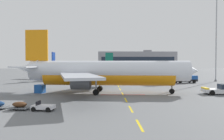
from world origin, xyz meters
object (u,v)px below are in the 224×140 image
at_px(airliner_mid_left, 132,67).
at_px(fuel_service_truck, 161,78).
at_px(pushback_tug, 221,89).
at_px(baggage_train, 20,105).
at_px(airliner_foreground, 105,73).
at_px(apron_light_mast_far, 216,27).
at_px(airliner_far_center, 61,70).
at_px(ground_power_truck, 184,77).
at_px(uld_cargo_container, 40,89).

distance_m(airliner_mid_left, fuel_service_truck, 59.21).
bearing_deg(pushback_tug, baggage_train, -158.38).
distance_m(airliner_foreground, apron_light_mast_far, 45.92).
bearing_deg(baggage_train, airliner_foreground, 54.66).
distance_m(airliner_mid_left, airliner_far_center, 46.45).
height_order(airliner_foreground, pushback_tug, airliner_foreground).
relative_size(airliner_mid_left, apron_light_mast_far, 1.16).
relative_size(pushback_tug, ground_power_truck, 0.85).
distance_m(airliner_far_center, apron_light_mast_far, 56.00).
relative_size(pushback_tug, apron_light_mast_far, 0.22).
xyz_separation_m(airliner_mid_left, apron_light_mast_far, (20.64, -49.39, 13.62)).
xyz_separation_m(airliner_far_center, ground_power_truck, (40.13, -20.15, -1.42)).
bearing_deg(fuel_service_truck, pushback_tug, -71.79).
xyz_separation_m(fuel_service_truck, uld_cargo_container, (-27.70, -16.09, -0.85)).
bearing_deg(baggage_train, apron_light_mast_far, 42.37).
xyz_separation_m(airliner_mid_left, uld_cargo_container, (-26.90, -75.25, -2.92)).
distance_m(airliner_foreground, fuel_service_truck, 22.75).
xyz_separation_m(airliner_mid_left, ground_power_truck, (8.77, -54.41, -2.07)).
xyz_separation_m(pushback_tug, airliner_far_center, (-38.40, 43.89, 2.16)).
xyz_separation_m(fuel_service_truck, baggage_train, (-25.48, -31.57, -1.12)).
bearing_deg(pushback_tug, ground_power_truck, 85.83).
xyz_separation_m(ground_power_truck, uld_cargo_container, (-35.68, -20.84, -0.85)).
bearing_deg(fuel_service_truck, airliner_mid_left, 90.77).
height_order(airliner_foreground, ground_power_truck, airliner_foreground).
relative_size(airliner_mid_left, uld_cargo_container, 16.89).
bearing_deg(uld_cargo_container, ground_power_truck, 30.29).
xyz_separation_m(airliner_far_center, fuel_service_truck, (32.15, -24.90, -1.42)).
bearing_deg(uld_cargo_container, pushback_tug, -4.89).
relative_size(pushback_tug, baggage_train, 0.72).
bearing_deg(ground_power_truck, apron_light_mast_far, 22.95).
distance_m(baggage_train, uld_cargo_container, 15.64).
height_order(airliner_far_center, baggage_train, airliner_far_center).
distance_m(pushback_tug, ground_power_truck, 23.81).
bearing_deg(ground_power_truck, pushback_tug, -94.17).
relative_size(airliner_foreground, airliner_mid_left, 1.06).
xyz_separation_m(airliner_mid_left, fuel_service_truck, (0.80, -59.17, -2.07)).
bearing_deg(apron_light_mast_far, pushback_tug, -115.30).
bearing_deg(fuel_service_truck, airliner_foreground, -131.75).
relative_size(pushback_tug, uld_cargo_container, 3.22).
bearing_deg(airliner_far_center, baggage_train, -83.26).
xyz_separation_m(airliner_foreground, fuel_service_truck, (15.07, 16.88, -2.30)).
height_order(baggage_train, uld_cargo_container, uld_cargo_container).
distance_m(pushback_tug, apron_light_mast_far, 35.81).
height_order(uld_cargo_container, apron_light_mast_far, apron_light_mast_far).
distance_m(fuel_service_truck, uld_cargo_container, 32.04).
relative_size(airliner_far_center, baggage_train, 3.09).
height_order(pushback_tug, baggage_train, pushback_tug).
xyz_separation_m(fuel_service_truck, ground_power_truck, (7.98, 4.75, 0.00)).
relative_size(airliner_mid_left, baggage_train, 3.76).
relative_size(pushback_tug, fuel_service_truck, 0.87).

